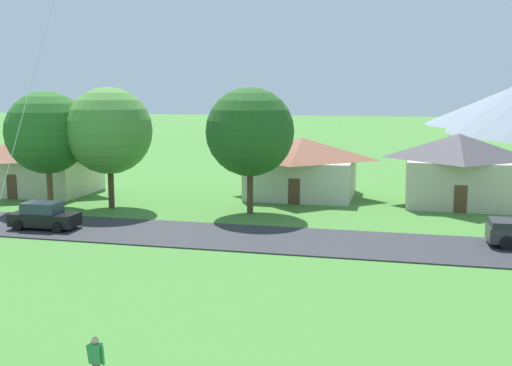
% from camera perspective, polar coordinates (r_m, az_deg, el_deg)
% --- Properties ---
extents(road_strip, '(160.00, 6.38, 0.08)m').
position_cam_1_polar(road_strip, '(35.73, 1.55, -5.32)').
color(road_strip, '#2D2D33').
rests_on(road_strip, ground).
extents(house_leftmost, '(9.03, 8.21, 4.85)m').
position_cam_1_polar(house_leftmost, '(50.09, 4.38, 1.61)').
color(house_leftmost, beige).
rests_on(house_leftmost, ground).
extents(house_left_center, '(10.46, 7.08, 4.75)m').
position_cam_1_polar(house_left_center, '(55.03, -20.17, 1.69)').
color(house_left_center, beige).
rests_on(house_left_center, ground).
extents(house_right_center, '(8.22, 7.38, 5.47)m').
position_cam_1_polar(house_right_center, '(48.78, 18.50, 1.36)').
color(house_right_center, beige).
rests_on(house_right_center, ground).
extents(tree_near_left, '(6.10, 6.10, 8.69)m').
position_cam_1_polar(tree_near_left, '(47.19, -19.13, 4.52)').
color(tree_near_left, brown).
rests_on(tree_near_left, ground).
extents(tree_left_of_center, '(6.25, 6.25, 8.96)m').
position_cam_1_polar(tree_left_of_center, '(42.44, -0.57, 4.84)').
color(tree_left_of_center, '#4C3823').
rests_on(tree_left_of_center, ground).
extents(tree_center, '(6.36, 6.36, 8.97)m').
position_cam_1_polar(tree_center, '(45.67, -13.71, 4.81)').
color(tree_center, '#4C3823').
rests_on(tree_center, ground).
extents(parked_car_black_mid_west, '(4.26, 2.19, 1.68)m').
position_cam_1_polar(parked_car_black_mid_west, '(40.35, -19.38, -2.98)').
color(parked_car_black_mid_west, black).
rests_on(parked_car_black_mid_west, road_strip).
extents(watcher_person, '(0.56, 0.24, 1.68)m').
position_cam_1_polar(watcher_person, '(18.90, -14.87, -16.10)').
color(watcher_person, '#70604C').
rests_on(watcher_person, ground).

